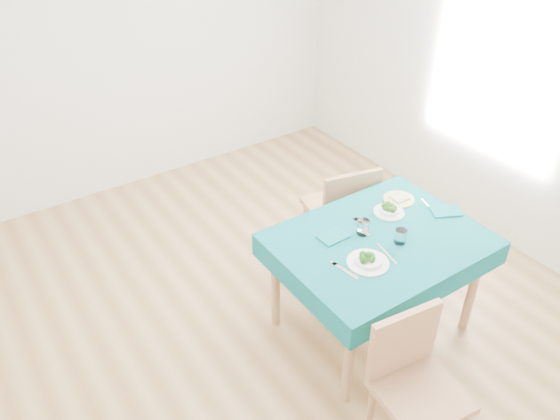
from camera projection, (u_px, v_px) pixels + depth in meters
room_shell at (280, 140)px, 3.20m from camera, size 4.02×4.52×2.73m
table at (374, 284)px, 3.60m from camera, size 1.27×0.97×0.76m
chair_near at (424, 383)px, 2.77m from camera, size 0.48×0.51×1.05m
chair_far at (339, 193)px, 4.17m from camera, size 0.55×0.59×1.13m
bowl_near at (368, 258)px, 3.16m from camera, size 0.25×0.25×0.08m
bowl_far at (389, 209)px, 3.59m from camera, size 0.20×0.20×0.06m
fork_near at (345, 271)px, 3.13m from camera, size 0.06×0.19×0.00m
knife_near at (386, 253)px, 3.26m from camera, size 0.06×0.21×0.00m
fork_far at (362, 227)px, 3.48m from camera, size 0.08×0.20×0.00m
knife_far at (428, 206)px, 3.68m from camera, size 0.07×0.18×0.00m
napkin_near at (333, 236)px, 3.39m from camera, size 0.19×0.13×0.01m
napkin_far at (446, 211)px, 3.62m from camera, size 0.24×0.21×0.01m
tumbler_center at (363, 227)px, 3.40m from camera, size 0.08×0.08×0.10m
tumbler_side at (400, 236)px, 3.32m from camera, size 0.07×0.07×0.09m
side_plate at (399, 199)px, 3.74m from camera, size 0.21×0.21×0.01m
bread_slice at (399, 198)px, 3.73m from camera, size 0.11×0.11×0.02m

